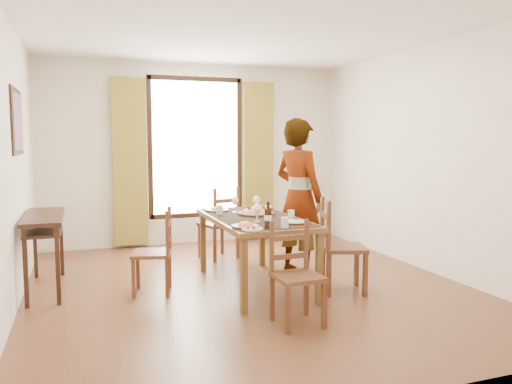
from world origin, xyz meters
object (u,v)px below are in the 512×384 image
object	(u,v)px
dining_table	(254,223)
pasta_platter	(256,210)
console_table	(44,226)
man	(299,197)

from	to	relation	value
dining_table	pasta_platter	xyz separation A→B (m)	(0.07, 0.13, 0.12)
console_table	dining_table	size ratio (longest dim) A/B	0.71
dining_table	console_table	bearing A→B (deg)	164.10
pasta_platter	console_table	bearing A→B (deg)	167.75
console_table	man	xyz separation A→B (m)	(2.75, -0.31, 0.22)
man	pasta_platter	bearing A→B (deg)	81.99
dining_table	man	distance (m)	0.74
console_table	man	distance (m)	2.78
console_table	dining_table	xyz separation A→B (m)	(2.10, -0.60, 0.00)
dining_table	man	world-z (taller)	man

